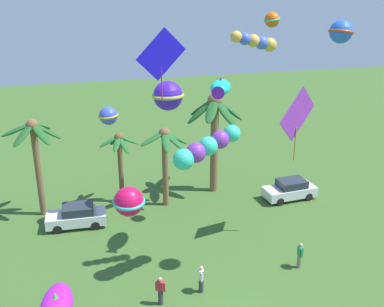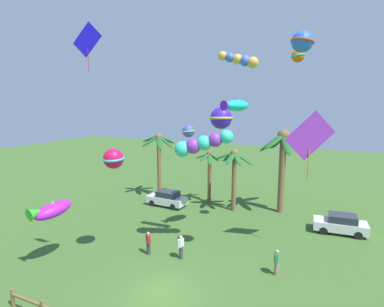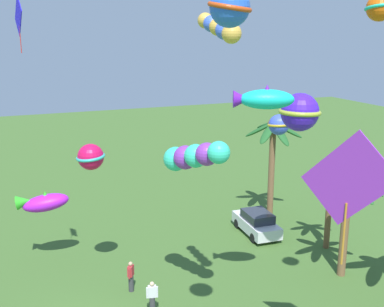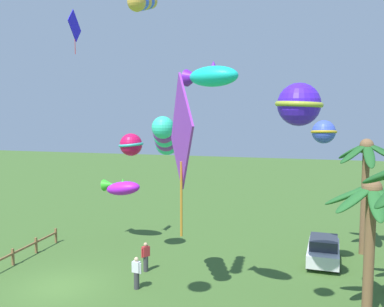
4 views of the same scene
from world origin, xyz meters
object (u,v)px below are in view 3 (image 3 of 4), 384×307
parked_car_0 (257,223)px  kite_tube_5 (193,156)px  kite_ball_2 (230,7)px  kite_ball_9 (380,8)px  palm_tree_0 (330,184)px  spectator_1 (131,276)px  kite_ball_3 (279,125)px  kite_diamond_10 (348,181)px  kite_fish_6 (43,202)px  palm_tree_1 (348,195)px  kite_fish_0 (263,99)px  spectator_2 (152,297)px  kite_ball_1 (300,112)px  kite_diamond_8 (18,16)px  palm_tree_3 (273,143)px  kite_tube_4 (220,28)px  kite_ball_7 (91,157)px

parked_car_0 → kite_tube_5: (6.71, -7.13, 6.70)m
kite_ball_2 → kite_ball_9: bearing=98.2°
palm_tree_0 → spectator_1: palm_tree_0 is taller
kite_ball_3 → kite_diamond_10: (10.74, -4.20, 0.38)m
kite_fish_6 → parked_car_0: bearing=85.6°
palm_tree_1 → spectator_1: 11.68m
kite_diamond_10 → palm_tree_1: bearing=138.8°
kite_ball_2 → kite_ball_9: size_ratio=1.72×
kite_fish_0 → palm_tree_0: bearing=122.9°
kite_ball_9 → spectator_2: bearing=-134.3°
kite_ball_2 → kite_fish_6: 17.40m
spectator_1 → spectator_2: same height
palm_tree_0 → kite_tube_5: 11.07m
spectator_2 → palm_tree_1: bearing=88.1°
kite_ball_1 → kite_diamond_8: 13.06m
spectator_1 → kite_ball_9: size_ratio=1.61×
kite_fish_0 → kite_diamond_10: size_ratio=0.56×
kite_fish_0 → kite_diamond_8: kite_diamond_8 is taller
kite_fish_6 → kite_diamond_10: bearing=30.4°
kite_tube_5 → kite_diamond_10: kite_diamond_10 is taller
palm_tree_3 → kite_tube_5: kite_tube_5 is taller
parked_car_0 → kite_tube_4: (9.19, -7.14, 11.93)m
kite_ball_2 → kite_diamond_10: 6.68m
spectator_2 → kite_fish_0: (2.22, 4.11, 9.14)m
spectator_2 → kite_fish_6: 8.53m
parked_car_0 → spectator_2: 10.73m
kite_ball_1 → kite_tube_4: bearing=-61.3°
kite_ball_1 → kite_ball_7: (-3.77, -9.23, -2.18)m
spectator_2 → kite_tube_4: size_ratio=0.65×
kite_fish_0 → kite_ball_2: bearing=-39.9°
palm_tree_0 → kite_fish_0: bearing=-57.1°
kite_diamond_10 → spectator_2: bearing=-148.6°
kite_ball_9 → kite_ball_1: bearing=167.7°
kite_ball_3 → kite_diamond_10: bearing=-21.4°
kite_ball_1 → kite_ball_9: 7.55m
spectator_2 → kite_ball_7: 7.21m
kite_fish_6 → spectator_2: bearing=29.3°
kite_tube_4 → kite_ball_9: 5.29m
kite_ball_1 → kite_diamond_10: size_ratio=0.57×
kite_diamond_8 → kite_diamond_10: kite_diamond_8 is taller
kite_ball_2 → spectator_2: bearing=-177.8°
kite_tube_5 → kite_ball_9: 9.05m
palm_tree_3 → kite_ball_9: size_ratio=7.05×
kite_fish_6 → kite_diamond_10: (14.23, 8.35, 4.39)m
kite_ball_7 → kite_diamond_10: (10.95, 6.19, 1.25)m
palm_tree_3 → spectator_2: size_ratio=4.38×
palm_tree_1 → kite_ball_9: kite_ball_9 is taller
palm_tree_1 → kite_ball_1: bearing=-96.3°
kite_tube_5 → kite_ball_2: bearing=-13.4°
parked_car_0 → kite_diamond_8: size_ratio=1.69×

